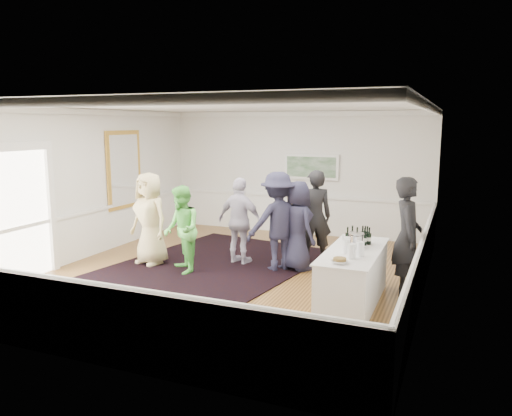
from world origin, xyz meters
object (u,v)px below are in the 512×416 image
at_px(nut_bowl, 340,261).
at_px(ice_bucket, 356,241).
at_px(guest_lilac, 240,221).
at_px(guest_dark_a, 278,221).
at_px(bartender, 407,236).
at_px(guest_green, 182,230).
at_px(guest_dark_b, 315,217).
at_px(guest_navy, 297,226).
at_px(guest_tan, 150,219).
at_px(serving_table, 353,277).

bearing_deg(nut_bowl, ice_bucket, 87.79).
bearing_deg(guest_lilac, guest_dark_a, -178.22).
height_order(bartender, guest_green, bartender).
height_order(guest_dark_a, guest_dark_b, guest_dark_a).
distance_m(guest_dark_b, nut_bowl, 3.19).
relative_size(guest_dark_b, guest_navy, 1.10).
distance_m(bartender, nut_bowl, 1.83).
height_order(guest_tan, guest_green, guest_tan).
relative_size(serving_table, bartender, 1.09).
relative_size(guest_dark_a, nut_bowl, 7.93).
height_order(guest_lilac, ice_bucket, guest_lilac).
xyz_separation_m(guest_tan, guest_dark_b, (3.10, 1.41, 0.02)).
relative_size(guest_green, guest_dark_a, 0.87).
relative_size(serving_table, guest_dark_b, 1.12).
xyz_separation_m(guest_lilac, guest_navy, (1.22, 0.04, -0.01)).
height_order(guest_dark_b, guest_navy, guest_dark_b).
relative_size(guest_lilac, guest_navy, 1.01).
bearing_deg(nut_bowl, guest_tan, 160.29).
bearing_deg(serving_table, guest_dark_b, 120.42).
bearing_deg(nut_bowl, guest_lilac, 138.73).
height_order(guest_tan, ice_bucket, guest_tan).
bearing_deg(guest_dark_a, guest_dark_b, -167.67).
height_order(guest_green, ice_bucket, guest_green).
bearing_deg(guest_green, guest_tan, -148.94).
bearing_deg(guest_navy, serving_table, 171.58).
bearing_deg(guest_green, guest_navy, 75.76).
relative_size(guest_lilac, nut_bowl, 7.27).
relative_size(bartender, guest_tan, 1.05).
height_order(guest_dark_b, nut_bowl, guest_dark_b).
distance_m(serving_table, guest_green, 3.48).
height_order(guest_tan, guest_lilac, guest_tan).
bearing_deg(guest_tan, bartender, 16.30).
distance_m(guest_lilac, ice_bucket, 2.93).
bearing_deg(bartender, guest_dark_a, 69.27).
height_order(guest_dark_a, guest_navy, guest_dark_a).
relative_size(guest_dark_b, ice_bucket, 7.51).
bearing_deg(guest_navy, guest_dark_b, -66.96).
bearing_deg(serving_table, guest_green, 172.91).
bearing_deg(ice_bucket, guest_lilac, 154.08).
bearing_deg(guest_lilac, guest_navy, -168.30).
xyz_separation_m(serving_table, guest_lilac, (-2.64, 1.44, 0.45)).
relative_size(serving_table, ice_bucket, 8.41).
height_order(guest_dark_a, nut_bowl, guest_dark_a).
bearing_deg(bartender, guest_green, 85.90).
distance_m(serving_table, guest_dark_a, 2.27).
relative_size(guest_tan, guest_dark_a, 0.97).
height_order(guest_lilac, guest_dark_a, guest_dark_a).
bearing_deg(guest_dark_b, guest_dark_a, 30.56).
bearing_deg(serving_table, ice_bucket, 90.55).
xyz_separation_m(guest_dark_b, guest_navy, (-0.17, -0.64, -0.08)).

